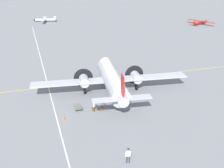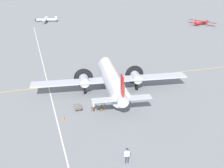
{
  "view_description": "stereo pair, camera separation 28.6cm",
  "coord_description": "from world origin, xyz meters",
  "px_view_note": "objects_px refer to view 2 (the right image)",
  "views": [
    {
      "loc": [
        12.47,
        39.6,
        19.25
      ],
      "look_at": [
        0.0,
        0.0,
        1.81
      ],
      "focal_mm": 45.0,
      "sensor_mm": 36.0,
      "label": 1
    },
    {
      "loc": [
        12.2,
        39.69,
        19.25
      ],
      "look_at": [
        0.0,
        0.0,
        1.81
      ],
      "focal_mm": 45.0,
      "sensor_mm": 36.0,
      "label": 2
    }
  ],
  "objects_px": {
    "airliner_main": "(111,78)",
    "baggage_cart": "(78,107)",
    "light_aircraft_distant": "(46,20)",
    "light_aircraft_taxiing": "(202,22)",
    "suitcase_near_door": "(101,109)",
    "suitcase_upright_spare": "(93,109)",
    "ramp_agent": "(102,103)",
    "traffic_cone": "(63,118)",
    "crew_foreground": "(127,154)",
    "passenger_boarding": "(94,105)"
  },
  "relations": [
    {
      "from": "airliner_main",
      "to": "baggage_cart",
      "type": "relative_size",
      "value": 13.06
    },
    {
      "from": "airliner_main",
      "to": "baggage_cart",
      "type": "distance_m",
      "value": 7.71
    },
    {
      "from": "light_aircraft_distant",
      "to": "light_aircraft_taxiing",
      "type": "height_order",
      "value": "light_aircraft_taxiing"
    },
    {
      "from": "suitcase_near_door",
      "to": "light_aircraft_taxiing",
      "type": "distance_m",
      "value": 72.98
    },
    {
      "from": "baggage_cart",
      "to": "light_aircraft_taxiing",
      "type": "height_order",
      "value": "light_aircraft_taxiing"
    },
    {
      "from": "airliner_main",
      "to": "suitcase_upright_spare",
      "type": "xyz_separation_m",
      "value": [
        4.34,
        5.1,
        -2.33
      ]
    },
    {
      "from": "ramp_agent",
      "to": "traffic_cone",
      "type": "xyz_separation_m",
      "value": [
        5.77,
        1.05,
        -0.86
      ]
    },
    {
      "from": "baggage_cart",
      "to": "traffic_cone",
      "type": "bearing_deg",
      "value": 138.13
    },
    {
      "from": "baggage_cart",
      "to": "light_aircraft_taxiing",
      "type": "bearing_deg",
      "value": -45.28
    },
    {
      "from": "crew_foreground",
      "to": "suitcase_near_door",
      "type": "relative_size",
      "value": 2.97
    },
    {
      "from": "crew_foreground",
      "to": "light_aircraft_taxiing",
      "type": "distance_m",
      "value": 82.22
    },
    {
      "from": "suitcase_upright_spare",
      "to": "light_aircraft_distant",
      "type": "bearing_deg",
      "value": -89.63
    },
    {
      "from": "airliner_main",
      "to": "crew_foreground",
      "type": "xyz_separation_m",
      "value": [
        3.64,
        17.5,
        -1.52
      ]
    },
    {
      "from": "baggage_cart",
      "to": "suitcase_upright_spare",
      "type": "bearing_deg",
      "value": -122.41
    },
    {
      "from": "light_aircraft_taxiing",
      "to": "light_aircraft_distant",
      "type": "bearing_deg",
      "value": 134.53
    },
    {
      "from": "suitcase_near_door",
      "to": "suitcase_upright_spare",
      "type": "distance_m",
      "value": 1.21
    },
    {
      "from": "light_aircraft_taxiing",
      "to": "baggage_cart",
      "type": "bearing_deg",
      "value": -159.9
    },
    {
      "from": "traffic_cone",
      "to": "light_aircraft_distant",
      "type": "bearing_deg",
      "value": -93.03
    },
    {
      "from": "passenger_boarding",
      "to": "baggage_cart",
      "type": "relative_size",
      "value": 0.83
    },
    {
      "from": "suitcase_near_door",
      "to": "baggage_cart",
      "type": "xyz_separation_m",
      "value": [
        3.09,
        -1.76,
        -0.01
      ]
    },
    {
      "from": "airliner_main",
      "to": "suitcase_near_door",
      "type": "xyz_separation_m",
      "value": [
        3.21,
        5.53,
        -2.36
      ]
    },
    {
      "from": "passenger_boarding",
      "to": "light_aircraft_distant",
      "type": "xyz_separation_m",
      "value": [
        0.54,
        -73.82,
        -0.17
      ]
    },
    {
      "from": "suitcase_upright_spare",
      "to": "light_aircraft_taxiing",
      "type": "xyz_separation_m",
      "value": [
        -52.26,
        -51.65,
        0.54
      ]
    },
    {
      "from": "airliner_main",
      "to": "light_aircraft_distant",
      "type": "xyz_separation_m",
      "value": [
        4.81,
        -68.61,
        -1.79
      ]
    },
    {
      "from": "traffic_cone",
      "to": "suitcase_upright_spare",
      "type": "bearing_deg",
      "value": -164.2
    },
    {
      "from": "airliner_main",
      "to": "suitcase_upright_spare",
      "type": "relative_size",
      "value": 38.94
    },
    {
      "from": "suitcase_near_door",
      "to": "ramp_agent",
      "type": "bearing_deg",
      "value": -131.36
    },
    {
      "from": "light_aircraft_distant",
      "to": "passenger_boarding",
      "type": "bearing_deg",
      "value": 100.97
    },
    {
      "from": "airliner_main",
      "to": "baggage_cart",
      "type": "xyz_separation_m",
      "value": [
        6.3,
        3.77,
        -2.37
      ]
    },
    {
      "from": "airliner_main",
      "to": "ramp_agent",
      "type": "bearing_deg",
      "value": 157.47
    },
    {
      "from": "passenger_boarding",
      "to": "traffic_cone",
      "type": "distance_m",
      "value": 4.72
    },
    {
      "from": "passenger_boarding",
      "to": "suitcase_upright_spare",
      "type": "relative_size",
      "value": 2.48
    },
    {
      "from": "baggage_cart",
      "to": "light_aircraft_distant",
      "type": "distance_m",
      "value": 72.4
    },
    {
      "from": "light_aircraft_taxiing",
      "to": "traffic_cone",
      "type": "distance_m",
      "value": 77.55
    },
    {
      "from": "ramp_agent",
      "to": "suitcase_near_door",
      "type": "relative_size",
      "value": 3.01
    },
    {
      "from": "airliner_main",
      "to": "light_aircraft_taxiing",
      "type": "relative_size",
      "value": 2.42
    },
    {
      "from": "suitcase_upright_spare",
      "to": "traffic_cone",
      "type": "relative_size",
      "value": 1.24
    },
    {
      "from": "ramp_agent",
      "to": "traffic_cone",
      "type": "bearing_deg",
      "value": 68.62
    },
    {
      "from": "suitcase_upright_spare",
      "to": "light_aircraft_taxiing",
      "type": "relative_size",
      "value": 0.06
    },
    {
      "from": "airliner_main",
      "to": "suitcase_near_door",
      "type": "bearing_deg",
      "value": 156.91
    },
    {
      "from": "suitcase_upright_spare",
      "to": "crew_foreground",
      "type": "bearing_deg",
      "value": 93.21
    },
    {
      "from": "airliner_main",
      "to": "light_aircraft_distant",
      "type": "height_order",
      "value": "airliner_main"
    },
    {
      "from": "suitcase_near_door",
      "to": "traffic_cone",
      "type": "distance_m",
      "value": 5.63
    },
    {
      "from": "airliner_main",
      "to": "traffic_cone",
      "type": "bearing_deg",
      "value": 132.93
    },
    {
      "from": "light_aircraft_distant",
      "to": "baggage_cart",
      "type": "bearing_deg",
      "value": 99.37
    },
    {
      "from": "suitcase_near_door",
      "to": "suitcase_upright_spare",
      "type": "height_order",
      "value": "suitcase_upright_spare"
    },
    {
      "from": "light_aircraft_distant",
      "to": "suitcase_upright_spare",
      "type": "bearing_deg",
      "value": 100.91
    },
    {
      "from": "ramp_agent",
      "to": "passenger_boarding",
      "type": "bearing_deg",
      "value": 53.93
    },
    {
      "from": "ramp_agent",
      "to": "traffic_cone",
      "type": "height_order",
      "value": "ramp_agent"
    },
    {
      "from": "ramp_agent",
      "to": "suitcase_near_door",
      "type": "distance_m",
      "value": 0.88
    }
  ]
}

